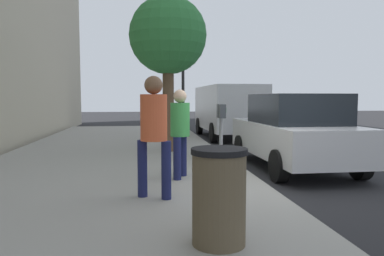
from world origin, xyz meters
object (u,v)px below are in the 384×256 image
Objects in this scene: parked_sedan_near at (294,131)px; pedestrian_at_meter at (180,127)px; parking_meter at (221,125)px; trash_bin at (219,196)px; traffic_signal at (186,76)px; pedestrian_bystander at (154,126)px; parked_van_far at (228,108)px; street_tree at (168,37)px.

pedestrian_at_meter is at bearing 116.03° from parked_sedan_near.
parking_meter reaches higher than trash_bin.
pedestrian_at_meter is at bearing 172.96° from traffic_signal.
parked_sedan_near is (2.78, -3.37, -0.37)m from pedestrian_bystander.
parked_van_far reaches higher than trash_bin.
pedestrian_bystander is 5.47m from street_tree.
pedestrian_bystander reaches higher than trash_bin.
trash_bin is (-11.74, 2.75, -0.60)m from parked_van_far.
pedestrian_bystander reaches higher than pedestrian_at_meter.
parked_van_far is 1.45× the size of traffic_signal.
trash_bin is at bearing 149.61° from parked_sedan_near.
pedestrian_bystander is 2.09m from trash_bin.
parked_van_far is (9.84, -3.37, -0.01)m from pedestrian_bystander.
pedestrian_at_meter is 0.91× the size of pedestrian_bystander.
street_tree is at bearing 11.72° from parking_meter.
pedestrian_at_meter reaches higher than parking_meter.
parked_van_far is at bearing 0.00° from parked_sedan_near.
street_tree reaches higher than parked_sedan_near.
pedestrian_bystander is 9.65m from traffic_signal.
parking_meter is at bearing -12.10° from trash_bin.
street_tree is at bearing 112.62° from pedestrian_at_meter.
traffic_signal is (6.66, 1.84, 1.68)m from parked_sedan_near.
parked_van_far is 2.30m from traffic_signal.
pedestrian_bystander is 0.36× the size of parked_van_far.
pedestrian_at_meter is 0.38× the size of parked_sedan_near.
parked_van_far is at bearing 94.21° from pedestrian_at_meter.
parking_meter is 0.78m from pedestrian_at_meter.
pedestrian_bystander is at bearing -88.08° from pedestrian_at_meter.
traffic_signal is 11.54m from trash_bin.
pedestrian_bystander is at bearing 161.11° from parked_van_far.
street_tree is (3.62, -0.01, 2.26)m from pedestrian_at_meter.
parked_van_far is 5.17× the size of trash_bin.
parking_meter is 1.85m from pedestrian_bystander.
parked_van_far reaches higher than pedestrian_at_meter.
pedestrian_bystander is at bearing 134.97° from parking_meter.
parking_meter is at bearing 16.32° from pedestrian_at_meter.
pedestrian_bystander is 1.84× the size of trash_bin.
pedestrian_at_meter is 0.47× the size of traffic_signal.
trash_bin is at bearing 175.45° from traffic_signal.
traffic_signal is at bearing 102.31° from parked_van_far.
street_tree is 4.61m from traffic_signal.
pedestrian_at_meter is 8.23m from traffic_signal.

